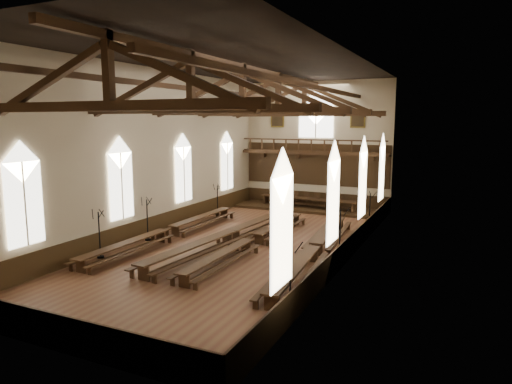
{
  "coord_description": "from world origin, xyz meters",
  "views": [
    {
      "loc": [
        11.11,
        -22.11,
        6.9
      ],
      "look_at": [
        0.09,
        1.5,
        2.83
      ],
      "focal_mm": 32.0,
      "sensor_mm": 36.0,
      "label": 1
    }
  ],
  "objects_px": {
    "candelabrum_right_mid": "(340,244)",
    "candelabrum_left_mid": "(148,227)",
    "refectory_row_b": "(232,234)",
    "candelabrum_right_near": "(290,290)",
    "candelabrum_right_far": "(369,217)",
    "refectory_row_a": "(168,231)",
    "refectory_row_d": "(314,248)",
    "dais": "(308,209)",
    "candelabrum_left_near": "(100,243)",
    "high_table": "(308,199)",
    "refectory_row_c": "(253,240)",
    "candelabrum_left_far": "(218,205)"
  },
  "relations": [
    {
      "from": "dais",
      "to": "candelabrum_left_near",
      "type": "bearing_deg",
      "value": -108.33
    },
    {
      "from": "refectory_row_c",
      "to": "high_table",
      "type": "height_order",
      "value": "high_table"
    },
    {
      "from": "candelabrum_left_near",
      "to": "candelabrum_left_far",
      "type": "xyz_separation_m",
      "value": [
        0.0,
        11.97,
        -0.06
      ]
    },
    {
      "from": "high_table",
      "to": "candelabrum_left_mid",
      "type": "bearing_deg",
      "value": -113.28
    },
    {
      "from": "refectory_row_b",
      "to": "candelabrum_left_mid",
      "type": "relative_size",
      "value": 5.8
    },
    {
      "from": "refectory_row_d",
      "to": "candelabrum_right_mid",
      "type": "height_order",
      "value": "candelabrum_right_mid"
    },
    {
      "from": "high_table",
      "to": "candelabrum_right_mid",
      "type": "height_order",
      "value": "candelabrum_right_mid"
    },
    {
      "from": "high_table",
      "to": "candelabrum_right_mid",
      "type": "distance_m",
      "value": 12.99
    },
    {
      "from": "refectory_row_c",
      "to": "candelabrum_left_far",
      "type": "distance_m",
      "value": 9.5
    },
    {
      "from": "refectory_row_c",
      "to": "refectory_row_a",
      "type": "bearing_deg",
      "value": -176.53
    },
    {
      "from": "refectory_row_a",
      "to": "candelabrum_right_near",
      "type": "distance_m",
      "value": 12.15
    },
    {
      "from": "refectory_row_d",
      "to": "dais",
      "type": "height_order",
      "value": "refectory_row_d"
    },
    {
      "from": "refectory_row_c",
      "to": "candelabrum_right_near",
      "type": "bearing_deg",
      "value": -55.3
    },
    {
      "from": "refectory_row_b",
      "to": "dais",
      "type": "distance_m",
      "value": 11.34
    },
    {
      "from": "refectory_row_b",
      "to": "candelabrum_right_far",
      "type": "xyz_separation_m",
      "value": [
        6.33,
        7.08,
        0.17
      ]
    },
    {
      "from": "dais",
      "to": "candelabrum_left_far",
      "type": "relative_size",
      "value": 4.93
    },
    {
      "from": "dais",
      "to": "candelabrum_right_mid",
      "type": "relative_size",
      "value": 4.22
    },
    {
      "from": "candelabrum_left_mid",
      "to": "candelabrum_right_near",
      "type": "xyz_separation_m",
      "value": [
        11.1,
        -5.91,
        0.04
      ]
    },
    {
      "from": "candelabrum_left_mid",
      "to": "candelabrum_right_mid",
      "type": "bearing_deg",
      "value": 5.32
    },
    {
      "from": "high_table",
      "to": "candelabrum_left_near",
      "type": "xyz_separation_m",
      "value": [
        -5.48,
        -16.55,
        -0.06
      ]
    },
    {
      "from": "refectory_row_a",
      "to": "refectory_row_d",
      "type": "distance_m",
      "value": 8.97
    },
    {
      "from": "refectory_row_a",
      "to": "candelabrum_right_far",
      "type": "bearing_deg",
      "value": 37.51
    },
    {
      "from": "refectory_row_c",
      "to": "dais",
      "type": "relative_size",
      "value": 1.21
    },
    {
      "from": "candelabrum_left_mid",
      "to": "candelabrum_right_near",
      "type": "bearing_deg",
      "value": -28.05
    },
    {
      "from": "refectory_row_a",
      "to": "refectory_row_d",
      "type": "bearing_deg",
      "value": -0.3
    },
    {
      "from": "refectory_row_c",
      "to": "candelabrum_right_mid",
      "type": "height_order",
      "value": "candelabrum_right_mid"
    },
    {
      "from": "refectory_row_b",
      "to": "candelabrum_left_far",
      "type": "relative_size",
      "value": 6.43
    },
    {
      "from": "dais",
      "to": "candelabrum_left_near",
      "type": "relative_size",
      "value": 4.52
    },
    {
      "from": "dais",
      "to": "candelabrum_right_far",
      "type": "xyz_separation_m",
      "value": [
        5.62,
        -4.22,
        0.64
      ]
    },
    {
      "from": "refectory_row_b",
      "to": "candelabrum_left_far",
      "type": "height_order",
      "value": "candelabrum_left_far"
    },
    {
      "from": "candelabrum_right_near",
      "to": "candelabrum_right_mid",
      "type": "distance_m",
      "value": 6.95
    },
    {
      "from": "refectory_row_a",
      "to": "candelabrum_right_far",
      "type": "distance_m",
      "value": 12.83
    },
    {
      "from": "candelabrum_right_mid",
      "to": "candelabrum_left_mid",
      "type": "bearing_deg",
      "value": -174.68
    },
    {
      "from": "dais",
      "to": "candelabrum_right_mid",
      "type": "xyz_separation_m",
      "value": [
        5.62,
        -11.71,
        0.72
      ]
    },
    {
      "from": "candelabrum_left_far",
      "to": "candelabrum_right_far",
      "type": "height_order",
      "value": "candelabrum_right_far"
    },
    {
      "from": "refectory_row_c",
      "to": "candelabrum_right_far",
      "type": "bearing_deg",
      "value": 57.25
    },
    {
      "from": "candelabrum_right_near",
      "to": "candelabrum_right_far",
      "type": "relative_size",
      "value": 1.1
    },
    {
      "from": "dais",
      "to": "high_table",
      "type": "relative_size",
      "value": 1.43
    },
    {
      "from": "dais",
      "to": "candelabrum_right_far",
      "type": "height_order",
      "value": "candelabrum_right_far"
    },
    {
      "from": "candelabrum_right_near",
      "to": "candelabrum_right_mid",
      "type": "bearing_deg",
      "value": 90.0
    },
    {
      "from": "refectory_row_c",
      "to": "candelabrum_right_far",
      "type": "height_order",
      "value": "candelabrum_right_far"
    },
    {
      "from": "refectory_row_a",
      "to": "candelabrum_left_mid",
      "type": "bearing_deg",
      "value": -142.43
    },
    {
      "from": "refectory_row_c",
      "to": "candelabrum_right_near",
      "type": "relative_size",
      "value": 5.15
    },
    {
      "from": "refectory_row_d",
      "to": "refectory_row_b",
      "type": "bearing_deg",
      "value": 171.42
    },
    {
      "from": "refectory_row_b",
      "to": "high_table",
      "type": "bearing_deg",
      "value": 86.4
    },
    {
      "from": "refectory_row_a",
      "to": "refectory_row_b",
      "type": "height_order",
      "value": "refectory_row_b"
    },
    {
      "from": "refectory_row_d",
      "to": "refectory_row_a",
      "type": "bearing_deg",
      "value": 179.7
    },
    {
      "from": "candelabrum_left_near",
      "to": "high_table",
      "type": "bearing_deg",
      "value": 71.67
    },
    {
      "from": "candelabrum_left_near",
      "to": "candelabrum_left_mid",
      "type": "height_order",
      "value": "candelabrum_left_mid"
    },
    {
      "from": "refectory_row_c",
      "to": "high_table",
      "type": "distance_m",
      "value": 11.74
    }
  ]
}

